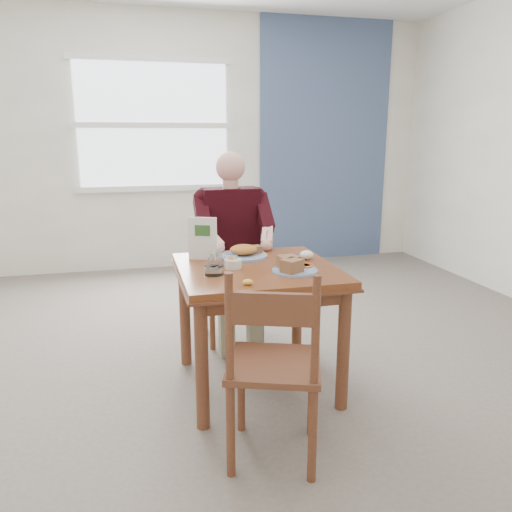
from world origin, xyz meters
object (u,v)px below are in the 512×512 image
object	(u,v)px
table	(257,285)
diner	(232,234)
far_plate	(244,252)
near_plate	(293,267)
chair_near	(274,366)
chair_far	(230,275)

from	to	relation	value
table	diner	world-z (taller)	diner
table	far_plate	distance (m)	0.28
near_plate	chair_near	bearing A→B (deg)	-115.58
chair_far	near_plate	xyz separation A→B (m)	(0.16, -0.96, 0.30)
table	near_plate	world-z (taller)	near_plate
far_plate	diner	bearing A→B (deg)	87.64
table	near_plate	xyz separation A→B (m)	(0.16, -0.17, 0.14)
chair_near	near_plate	distance (m)	0.70
chair_near	near_plate	size ratio (longest dim) A/B	2.84
table	far_plate	xyz separation A→B (m)	(-0.02, 0.24, 0.14)
table	far_plate	world-z (taller)	far_plate
table	chair_near	distance (m)	0.76
chair_far	diner	distance (m)	0.34
chair_near	diner	size ratio (longest dim) A/B	0.69
chair_far	chair_near	world-z (taller)	same
chair_far	far_plate	bearing A→B (deg)	-91.97
chair_near	far_plate	xyz separation A→B (m)	(0.09, 0.98, 0.30)
diner	far_plate	xyz separation A→B (m)	(-0.02, -0.46, -0.03)
table	near_plate	size ratio (longest dim) A/B	2.75
table	chair_far	distance (m)	0.81
chair_near	diner	xyz separation A→B (m)	(0.11, 1.44, 0.33)
chair_far	table	bearing A→B (deg)	-90.00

